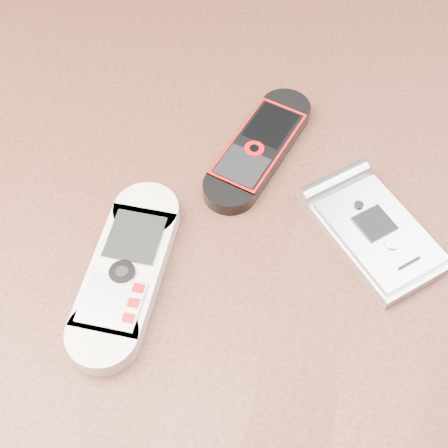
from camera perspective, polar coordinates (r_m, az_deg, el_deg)
table at (r=0.56m, az=-0.50°, el=-6.49°), size 1.20×0.80×0.75m
nokia_white at (r=0.45m, az=-8.94°, el=-4.27°), size 0.05×0.15×0.02m
nokia_black_red at (r=0.51m, az=3.20°, el=6.99°), size 0.08×0.15×0.01m
motorola_razr at (r=0.47m, az=13.67°, el=-0.71°), size 0.12×0.13×0.02m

